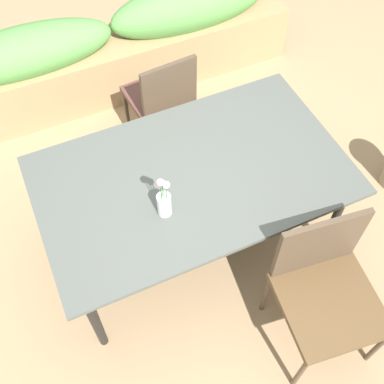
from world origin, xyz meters
TOP-DOWN VIEW (x-y plane):
  - ground_plane at (0.00, 0.00)m, footprint 12.00×12.00m
  - dining_table at (-0.00, 0.05)m, footprint 1.71×1.03m
  - chair_near_right at (0.39, -0.74)m, footprint 0.56×0.56m
  - chair_far_side at (0.14, 0.86)m, footprint 0.44×0.44m
  - flower_vase at (-0.23, -0.12)m, footprint 0.07×0.07m
  - planter_box at (0.07, 1.66)m, footprint 2.91×0.46m

SIDE VIEW (x-z plane):
  - ground_plane at x=0.00m, z-range 0.00..0.00m
  - planter_box at x=0.07m, z-range -0.02..0.76m
  - chair_near_right at x=0.39m, z-range 0.06..0.95m
  - chair_far_side at x=0.14m, z-range 0.08..0.96m
  - dining_table at x=0.00m, z-range 0.30..1.01m
  - flower_vase at x=-0.23m, z-range 0.66..0.96m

